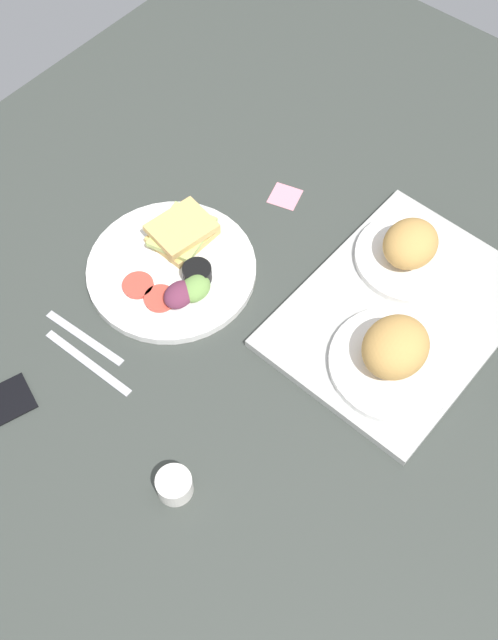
# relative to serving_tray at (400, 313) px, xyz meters

# --- Properties ---
(ground_plane) EXTENTS (1.90, 1.50, 0.03)m
(ground_plane) POSITION_rel_serving_tray_xyz_m (0.18, -0.21, -0.02)
(ground_plane) COLOR #383D38
(serving_tray) EXTENTS (0.46, 0.34, 0.02)m
(serving_tray) POSITION_rel_serving_tray_xyz_m (0.00, 0.00, 0.00)
(serving_tray) COLOR #B2B2AD
(serving_tray) RESTS_ON ground_plane
(bread_plate_near) EXTENTS (0.20, 0.20, 0.09)m
(bread_plate_near) POSITION_rel_serving_tray_xyz_m (-0.10, -0.05, 0.04)
(bread_plate_near) COLOR white
(bread_plate_near) RESTS_ON serving_tray
(bread_plate_far) EXTENTS (0.22, 0.22, 0.10)m
(bread_plate_far) POSITION_rel_serving_tray_xyz_m (0.10, 0.05, 0.04)
(bread_plate_far) COLOR white
(bread_plate_far) RESTS_ON serving_tray
(plate_with_salad) EXTENTS (0.31, 0.31, 0.05)m
(plate_with_salad) POSITION_rel_serving_tray_xyz_m (0.18, -0.37, 0.01)
(plate_with_salad) COLOR white
(plate_with_salad) RESTS_ON ground_plane
(espresso_cup) EXTENTS (0.06, 0.06, 0.04)m
(espresso_cup) POSITION_rel_serving_tray_xyz_m (0.48, -0.09, 0.01)
(espresso_cup) COLOR silver
(espresso_cup) RESTS_ON ground_plane
(fork) EXTENTS (0.03, 0.17, 0.01)m
(fork) POSITION_rel_serving_tray_xyz_m (0.39, -0.39, -0.01)
(fork) COLOR #B7B7BC
(fork) RESTS_ON ground_plane
(knife) EXTENTS (0.02, 0.19, 0.01)m
(knife) POSITION_rel_serving_tray_xyz_m (0.42, -0.35, -0.01)
(knife) COLOR #B7B7BC
(knife) RESTS_ON ground_plane
(sticky_note) EXTENTS (0.07, 0.07, 0.00)m
(sticky_note) POSITION_rel_serving_tray_xyz_m (-0.09, -0.33, -0.01)
(sticky_note) COLOR pink
(sticky_note) RESTS_ON ground_plane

